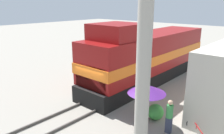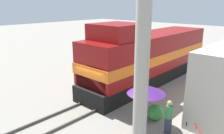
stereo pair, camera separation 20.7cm
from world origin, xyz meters
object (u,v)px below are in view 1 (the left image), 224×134
(locomotive, at_px, (147,56))
(person_bystander, at_px, (169,115))
(vendor_umbrella, at_px, (147,89))
(bicycle, at_px, (198,131))
(utility_pole, at_px, (144,52))

(locomotive, relative_size, person_bystander, 7.95)
(vendor_umbrella, xyz_separation_m, bicycle, (2.61, 0.66, -1.72))
(locomotive, xyz_separation_m, person_bystander, (5.08, -5.77, -1.19))
(utility_pole, height_order, bicycle, utility_pole)
(utility_pole, relative_size, person_bystander, 5.04)
(locomotive, distance_m, person_bystander, 7.78)
(vendor_umbrella, xyz_separation_m, person_bystander, (1.32, 0.10, -1.08))
(locomotive, xyz_separation_m, bicycle, (6.37, -5.21, -1.83))
(vendor_umbrella, bearing_deg, bicycle, 14.18)
(utility_pole, relative_size, vendor_umbrella, 3.95)
(person_bystander, bearing_deg, locomotive, 131.37)
(utility_pole, bearing_deg, bicycle, 62.20)
(bicycle, bearing_deg, locomotive, -80.44)
(bicycle, bearing_deg, person_bystander, -17.75)
(utility_pole, distance_m, bicycle, 5.26)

